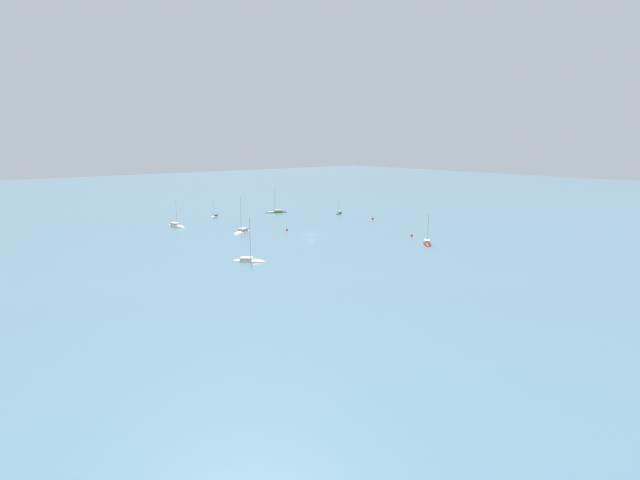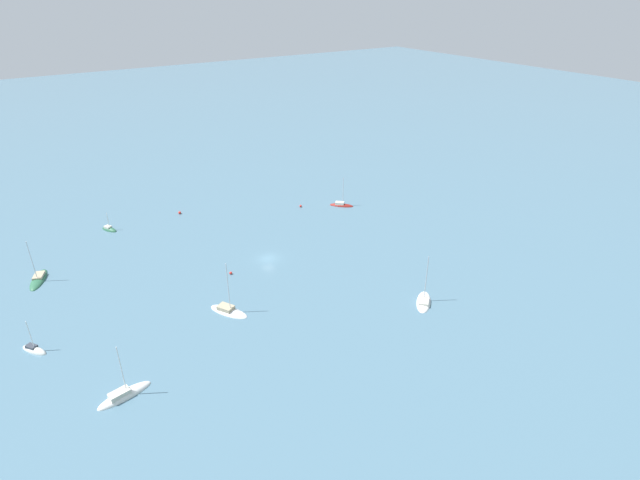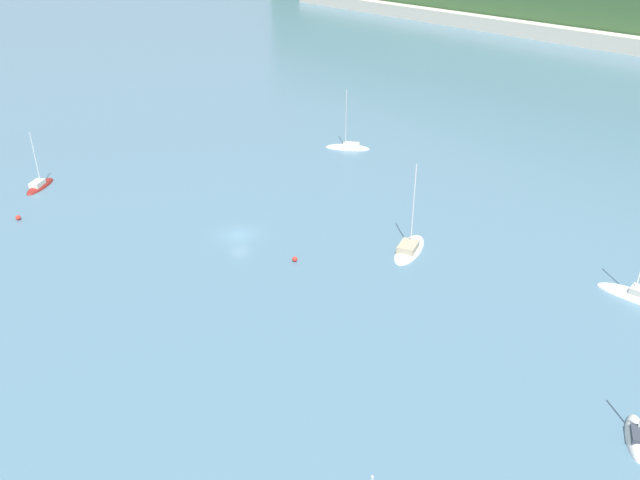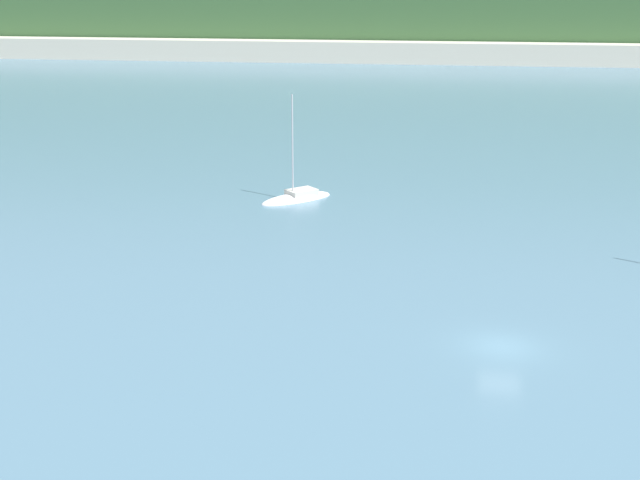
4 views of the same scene
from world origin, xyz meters
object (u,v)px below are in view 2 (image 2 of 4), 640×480
Objects in this scene: sailboat_3 at (341,205)px; mooring_buoy_2 at (231,273)px; sailboat_0 at (228,311)px; mooring_buoy_0 at (180,213)px; sailboat_1 at (39,280)px; sailboat_2 at (34,350)px; mooring_buoy_1 at (301,206)px; sailboat_5 at (124,396)px; sailboat_6 at (424,302)px; sailboat_4 at (109,230)px.

sailboat_3 reaches higher than mooring_buoy_2.
mooring_buoy_0 is (-7.52, -48.91, 0.22)m from sailboat_0.
sailboat_2 is at bearing 12.91° from sailboat_1.
sailboat_0 reaches higher than mooring_buoy_2.
mooring_buoy_1 is at bearing 154.78° from mooring_buoy_0.
sailboat_0 is 18.40× the size of mooring_buoy_2.
sailboat_5 is 15.40× the size of mooring_buoy_1.
sailboat_6 is (14.01, 47.49, -0.02)m from sailboat_3.
mooring_buoy_1 is at bearing -144.24° from mooring_buoy_2.
sailboat_2 is 1.27× the size of sailboat_4.
sailboat_1 is 1.81× the size of sailboat_4.
sailboat_5 is 75.40m from mooring_buoy_1.
sailboat_1 is 0.95× the size of sailboat_6.
sailboat_0 reaches higher than sailboat_5.
sailboat_6 reaches higher than mooring_buoy_1.
sailboat_2 is 21.72m from sailboat_5.
sailboat_5 is at bearing -91.78° from sailboat_0.
sailboat_5 reaches higher than sailboat_3.
sailboat_3 is at bearing 151.33° from mooring_buoy_1.
sailboat_1 is 80.07m from sailboat_6.
sailboat_3 is 44.31m from mooring_buoy_0.
sailboat_1 is 25.00m from sailboat_2.
sailboat_3 reaches higher than mooring_buoy_0.
sailboat_0 is at bearing 62.62° from sailboat_1.
mooring_buoy_1 is (-29.76, 14.02, -0.04)m from mooring_buoy_0.
mooring_buoy_2 is (-6.08, -12.42, 0.16)m from sailboat_0.
sailboat_4 is at bearing -65.41° from mooring_buoy_2.
sailboat_5 reaches higher than sailboat_4.
sailboat_0 reaches higher than sailboat_6.
sailboat_4 reaches higher than mooring_buoy_1.
sailboat_6 reaches higher than sailboat_2.
mooring_buoy_2 is (-34.85, 20.07, 0.22)m from sailboat_1.
sailboat_3 is at bearing 71.41° from sailboat_2.
sailboat_3 is at bearing 30.86° from sailboat_6.
sailboat_4 is at bearing 153.80° from sailboat_1.
mooring_buoy_2 is at bearing 29.44° from sailboat_5.
sailboat_0 reaches higher than sailboat_2.
mooring_buoy_0 is (-29.70, -60.37, 0.25)m from sailboat_5.
sailboat_0 is at bearing 63.93° from mooring_buoy_2.
mooring_buoy_2 is at bearing 124.84° from sailboat_0.
sailboat_1 is 66.10m from mooring_buoy_1.
sailboat_6 is at bearing 111.05° from mooring_buoy_0.
mooring_buoy_1 is (-69.62, -27.15, 0.25)m from sailboat_2.
sailboat_3 is at bearing 108.78° from sailboat_1.
sailboat_3 is at bearing -157.60° from mooring_buoy_2.
sailboat_3 reaches higher than mooring_buoy_1.
sailboat_4 is (-21.60, -41.40, 0.00)m from sailboat_2.
sailboat_1 reaches higher than mooring_buoy_1.
sailboat_4 reaches higher than mooring_buoy_0.
sailboat_2 is at bearing 6.93° from mooring_buoy_2.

